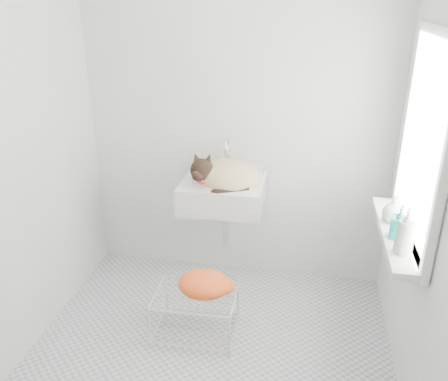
% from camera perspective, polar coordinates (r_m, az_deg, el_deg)
% --- Properties ---
extents(floor, '(2.20, 2.00, 0.02)m').
position_cam_1_polar(floor, '(3.00, -1.87, -19.48)').
color(floor, silver).
rests_on(floor, ground).
extents(back_wall, '(2.20, 0.02, 2.50)m').
position_cam_1_polar(back_wall, '(3.29, 1.64, 9.31)').
color(back_wall, white).
rests_on(back_wall, ground).
extents(right_wall, '(0.02, 2.00, 2.50)m').
position_cam_1_polar(right_wall, '(2.37, 24.64, 1.66)').
color(right_wall, white).
rests_on(right_wall, ground).
extents(left_wall, '(0.02, 2.00, 2.50)m').
position_cam_1_polar(left_wall, '(2.80, -24.89, 4.68)').
color(left_wall, white).
rests_on(left_wall, ground).
extents(window_glass, '(0.01, 0.80, 1.00)m').
position_cam_1_polar(window_glass, '(2.52, 23.73, 5.43)').
color(window_glass, white).
rests_on(window_glass, right_wall).
extents(window_frame, '(0.04, 0.90, 1.10)m').
position_cam_1_polar(window_frame, '(2.52, 23.40, 5.46)').
color(window_frame, white).
rests_on(window_frame, right_wall).
extents(windowsill, '(0.16, 0.88, 0.04)m').
position_cam_1_polar(windowsill, '(2.69, 20.43, -4.99)').
color(windowsill, white).
rests_on(windowsill, right_wall).
extents(sink, '(0.56, 0.49, 0.23)m').
position_cam_1_polar(sink, '(3.18, -0.08, 1.23)').
color(sink, white).
rests_on(sink, back_wall).
extents(faucet, '(0.20, 0.14, 0.20)m').
position_cam_1_polar(faucet, '(3.30, 0.50, 4.63)').
color(faucet, silver).
rests_on(faucet, sink).
extents(cat, '(0.50, 0.44, 0.29)m').
position_cam_1_polar(cat, '(3.14, 0.07, 1.79)').
color(cat, tan).
rests_on(cat, sink).
extents(wire_rack, '(0.50, 0.36, 0.30)m').
position_cam_1_polar(wire_rack, '(3.05, -3.56, -15.02)').
color(wire_rack, silver).
rests_on(wire_rack, floor).
extents(towel, '(0.34, 0.24, 0.14)m').
position_cam_1_polar(towel, '(2.96, -2.47, -12.09)').
color(towel, orange).
rests_on(towel, wire_rack).
extents(bottle_a, '(0.09, 0.09, 0.20)m').
position_cam_1_polar(bottle_a, '(2.47, 21.08, -7.20)').
color(bottle_a, silver).
rests_on(bottle_a, windowsill).
extents(bottle_b, '(0.10, 0.10, 0.18)m').
position_cam_1_polar(bottle_b, '(2.60, 20.56, -5.52)').
color(bottle_b, '#107A6D').
rests_on(bottle_b, windowsill).
extents(bottle_c, '(0.17, 0.17, 0.16)m').
position_cam_1_polar(bottle_c, '(2.78, 19.97, -3.59)').
color(bottle_c, white).
rests_on(bottle_c, windowsill).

